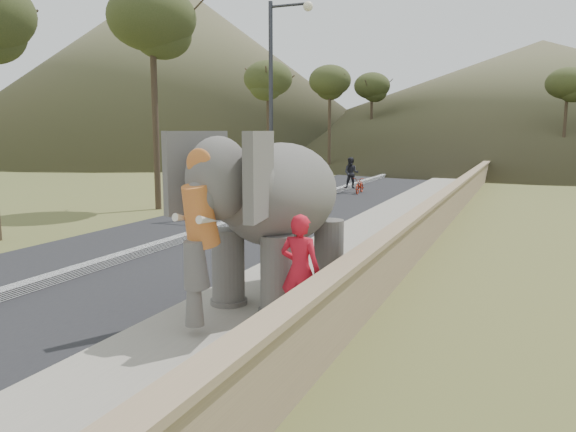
% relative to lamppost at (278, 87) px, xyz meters
% --- Properties ---
extents(ground, '(160.00, 160.00, 0.00)m').
position_rel_lamppost_xyz_m(ground, '(4.69, -13.37, -4.87)').
color(ground, olive).
rests_on(ground, ground).
extents(road, '(7.00, 120.00, 0.03)m').
position_rel_lamppost_xyz_m(road, '(-0.31, -3.37, -4.86)').
color(road, black).
rests_on(road, ground).
extents(median, '(0.35, 120.00, 0.22)m').
position_rel_lamppost_xyz_m(median, '(-0.31, -3.37, -4.76)').
color(median, black).
rests_on(median, ground).
extents(walkway, '(3.00, 120.00, 0.15)m').
position_rel_lamppost_xyz_m(walkway, '(4.69, -3.37, -4.80)').
color(walkway, '#9E9687').
rests_on(walkway, ground).
extents(parapet, '(0.30, 120.00, 1.10)m').
position_rel_lamppost_xyz_m(parapet, '(6.34, -3.37, -4.32)').
color(parapet, tan).
rests_on(parapet, ground).
extents(lamppost, '(1.76, 0.36, 8.00)m').
position_rel_lamppost_xyz_m(lamppost, '(0.00, 0.00, 0.00)').
color(lamppost, '#2A2A2F').
rests_on(lamppost, ground).
extents(signboard, '(0.60, 0.08, 2.40)m').
position_rel_lamppost_xyz_m(signboard, '(0.19, -0.23, -3.23)').
color(signboard, '#2D2D33').
rests_on(signboard, ground).
extents(hill_left, '(60.00, 60.00, 22.00)m').
position_rel_lamppost_xyz_m(hill_left, '(-33.31, 41.63, 6.13)').
color(hill_left, brown).
rests_on(hill_left, ground).
extents(hill_far, '(80.00, 80.00, 14.00)m').
position_rel_lamppost_xyz_m(hill_far, '(9.69, 56.63, 2.13)').
color(hill_far, brown).
rests_on(hill_far, ground).
extents(elephant_and_man, '(2.68, 4.45, 3.04)m').
position_rel_lamppost_xyz_m(elephant_and_man, '(4.71, -10.43, -3.22)').
color(elephant_and_man, slate).
rests_on(elephant_and_man, ground).
extents(motorcyclist, '(1.22, 1.63, 1.86)m').
position_rel_lamppost_xyz_m(motorcyclist, '(0.72, 8.14, -4.13)').
color(motorcyclist, maroon).
rests_on(motorcyclist, ground).
extents(trees, '(47.08, 44.55, 9.18)m').
position_rel_lamppost_xyz_m(trees, '(2.67, 14.37, -0.86)').
color(trees, '#473828').
rests_on(trees, ground).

